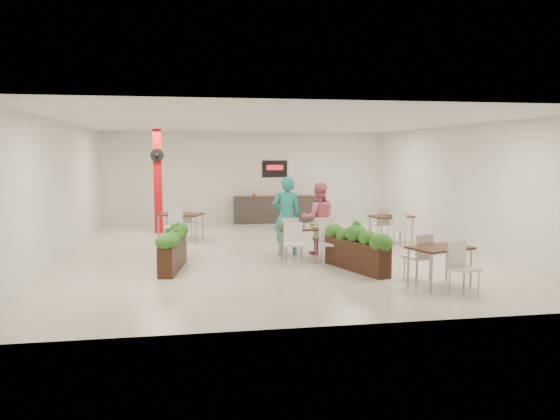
% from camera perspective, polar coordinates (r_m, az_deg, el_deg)
% --- Properties ---
extents(ground, '(12.00, 12.00, 0.00)m').
position_cam_1_polar(ground, '(13.76, -0.64, -4.36)').
color(ground, beige).
rests_on(ground, ground).
extents(room_shell, '(10.10, 12.10, 3.22)m').
position_cam_1_polar(room_shell, '(13.55, -0.65, 4.02)').
color(room_shell, white).
rests_on(room_shell, ground).
extents(red_column, '(0.40, 0.41, 3.20)m').
position_cam_1_polar(red_column, '(17.19, -12.64, 3.08)').
color(red_column, '#BA0C11').
rests_on(red_column, ground).
extents(service_counter, '(3.00, 0.64, 2.20)m').
position_cam_1_polar(service_counter, '(19.38, -0.41, 0.13)').
color(service_counter, '#292724').
rests_on(service_counter, ground).
extents(main_table, '(1.48, 1.75, 0.92)m').
position_cam_1_polar(main_table, '(12.71, 2.96, -2.32)').
color(main_table, '#321C10').
rests_on(main_table, ground).
extents(diner_man, '(0.74, 0.53, 1.90)m').
position_cam_1_polar(diner_man, '(13.23, 0.70, -0.61)').
color(diner_man, teal).
rests_on(diner_man, ground).
extents(diner_woman, '(0.92, 0.75, 1.74)m').
position_cam_1_polar(diner_woman, '(13.41, 4.06, -0.88)').
color(diner_woman, pink).
rests_on(diner_woman, ground).
extents(planter_left, '(0.64, 1.89, 1.00)m').
position_cam_1_polar(planter_left, '(11.78, -11.15, -3.72)').
color(planter_left, black).
rests_on(planter_left, ground).
extents(planter_right, '(0.91, 1.94, 1.06)m').
position_cam_1_polar(planter_right, '(11.62, 7.97, -3.81)').
color(planter_right, black).
rests_on(planter_right, ground).
extents(side_table_a, '(1.39, 1.67, 0.92)m').
position_cam_1_polar(side_table_a, '(15.78, -10.33, -0.81)').
color(side_table_a, '#321C10').
rests_on(side_table_a, ground).
extents(side_table_b, '(1.22, 1.67, 0.92)m').
position_cam_1_polar(side_table_b, '(15.35, 11.53, -1.05)').
color(side_table_b, '#321C10').
rests_on(side_table_b, ground).
extents(side_table_c, '(1.26, 1.67, 0.92)m').
position_cam_1_polar(side_table_c, '(10.52, 16.37, -4.43)').
color(side_table_c, '#321C10').
rests_on(side_table_c, ground).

